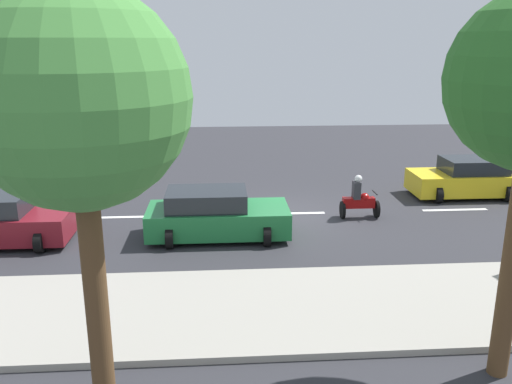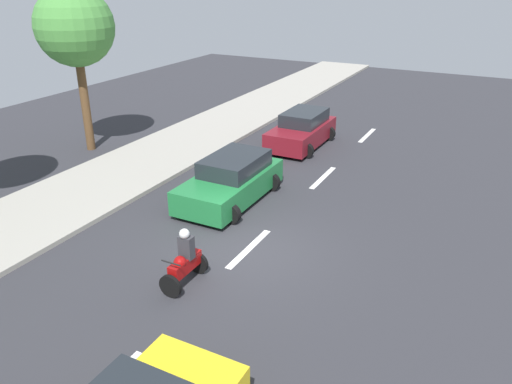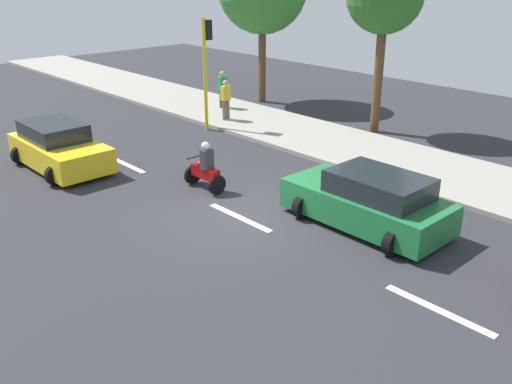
% 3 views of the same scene
% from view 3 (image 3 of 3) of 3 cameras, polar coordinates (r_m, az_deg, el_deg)
% --- Properties ---
extents(ground_plane, '(40.00, 60.00, 0.10)m').
position_cam_3_polar(ground_plane, '(15.27, -1.67, -2.79)').
color(ground_plane, '#2D2D33').
extents(sidewalk, '(4.00, 60.00, 0.15)m').
position_cam_3_polar(sidewalk, '(20.19, 13.42, 3.35)').
color(sidewalk, '#9E998E').
rests_on(sidewalk, ground).
extents(lane_stripe_north, '(0.20, 2.40, 0.01)m').
position_cam_3_polar(lane_stripe_north, '(11.97, 18.09, -11.36)').
color(lane_stripe_north, white).
rests_on(lane_stripe_north, ground).
extents(lane_stripe_mid, '(0.20, 2.40, 0.01)m').
position_cam_3_polar(lane_stripe_mid, '(15.24, -1.67, -2.60)').
color(lane_stripe_mid, white).
rests_on(lane_stripe_mid, ground).
extents(lane_stripe_south, '(0.20, 2.40, 0.01)m').
position_cam_3_polar(lane_stripe_south, '(19.83, -13.23, 2.81)').
color(lane_stripe_south, white).
rests_on(lane_stripe_south, ground).
extents(lane_stripe_far_south, '(0.20, 2.40, 0.01)m').
position_cam_3_polar(lane_stripe_far_south, '(25.03, -20.27, 6.05)').
color(lane_stripe_far_south, white).
rests_on(lane_stripe_far_south, ground).
extents(car_green, '(2.37, 4.38, 1.52)m').
position_cam_3_polar(car_green, '(14.77, 11.43, -0.91)').
color(car_green, '#1E7238').
rests_on(car_green, ground).
extents(car_yellow_cab, '(2.31, 4.12, 1.52)m').
position_cam_3_polar(car_yellow_cab, '(19.87, -19.45, 4.30)').
color(car_yellow_cab, yellow).
rests_on(car_yellow_cab, ground).
extents(motorcycle, '(0.60, 1.30, 1.53)m').
position_cam_3_polar(motorcycle, '(16.98, -5.23, 2.30)').
color(motorcycle, black).
rests_on(motorcycle, ground).
extents(pedestrian_near_signal, '(0.40, 0.24, 1.69)m').
position_cam_3_polar(pedestrian_near_signal, '(26.39, -3.43, 10.53)').
color(pedestrian_near_signal, '#3F3F3F').
rests_on(pedestrian_near_signal, sidewalk).
extents(pedestrian_by_tree, '(0.40, 0.24, 1.69)m').
position_cam_3_polar(pedestrian_by_tree, '(24.25, -3.10, 9.49)').
color(pedestrian_by_tree, '#72604C').
rests_on(pedestrian_by_tree, sidewalk).
extents(traffic_light_corner, '(0.49, 0.24, 4.50)m').
position_cam_3_polar(traffic_light_corner, '(22.93, -5.08, 13.45)').
color(traffic_light_corner, yellow).
rests_on(traffic_light_corner, ground).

